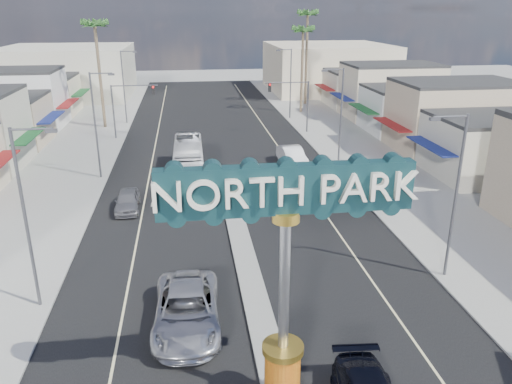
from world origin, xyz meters
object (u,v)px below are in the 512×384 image
object	(u,v)px
traffic_signal_left	(129,101)
streetlight_r_far	(289,80)
car_parked_right	(292,156)
streetlight_l_near	(28,212)
streetlight_r_mid	(339,114)
palm_right_far	(308,19)
palm_right_mid	(303,34)
traffic_signal_right	(293,97)
palm_left_far	(95,30)
suv_left	(187,309)
streetlight_l_far	(125,83)
streetlight_l_mid	(97,120)
city_bus	(188,160)
car_parked_left	(128,201)
streetlight_r_near	(454,190)
gateway_sign	(285,263)

from	to	relation	value
traffic_signal_left	streetlight_r_far	world-z (taller)	streetlight_r_far
car_parked_right	streetlight_r_far	bearing A→B (deg)	75.09
streetlight_l_near	streetlight_r_mid	bearing A→B (deg)	43.79
streetlight_r_far	palm_right_far	world-z (taller)	palm_right_far
palm_right_mid	traffic_signal_right	bearing A→B (deg)	-107.63
traffic_signal_right	palm_left_far	size ratio (longest dim) A/B	0.46
suv_left	streetlight_l_far	bearing A→B (deg)	100.49
streetlight_l_far	palm_right_far	bearing A→B (deg)	21.46
streetlight_l_mid	car_parked_right	xyz separation A→B (m)	(17.01, 1.43, -4.20)
suv_left	city_bus	xyz separation A→B (m)	(0.39, 22.35, 0.56)
palm_left_far	streetlight_l_near	bearing A→B (deg)	-86.33
palm_right_far	palm_left_far	bearing A→B (deg)	-156.80
traffic_signal_left	palm_right_mid	size ratio (longest dim) A/B	0.50
streetlight_r_mid	streetlight_r_far	xyz separation A→B (m)	(0.00, 22.00, 0.00)
palm_right_far	suv_left	size ratio (longest dim) A/B	2.19
car_parked_right	suv_left	bearing A→B (deg)	-116.84
palm_right_far	streetlight_r_far	bearing A→B (deg)	-114.55
streetlight_l_far	traffic_signal_left	bearing A→B (deg)	-81.14
palm_left_far	traffic_signal_right	bearing A→B (deg)	-15.15
streetlight_l_far	palm_right_mid	world-z (taller)	palm_right_mid
streetlight_r_mid	palm_right_mid	bearing A→B (deg)	84.36
palm_right_far	car_parked_right	xyz separation A→B (m)	(-8.42, -30.57, -11.52)
streetlight_l_near	car_parked_left	size ratio (longest dim) A/B	2.14
palm_right_mid	city_bus	bearing A→B (deg)	-121.36
palm_right_far	car_parked_left	world-z (taller)	palm_right_far
streetlight_r_near	streetlight_r_mid	world-z (taller)	same
traffic_signal_right	palm_right_far	world-z (taller)	palm_right_far
streetlight_r_near	palm_right_mid	size ratio (longest dim) A/B	0.74
streetlight_l_near	streetlight_l_mid	distance (m)	20.00
traffic_signal_right	palm_left_far	xyz separation A→B (m)	(-22.18, 6.01, 7.22)
streetlight_l_near	palm_left_far	size ratio (longest dim) A/B	0.69
streetlight_r_near	streetlight_l_near	bearing A→B (deg)	180.00
streetlight_r_far	streetlight_l_far	bearing A→B (deg)	180.00
streetlight_l_mid	car_parked_left	xyz separation A→B (m)	(2.89, -7.73, -4.35)
suv_left	city_bus	distance (m)	22.36
streetlight_l_near	traffic_signal_left	bearing A→B (deg)	87.90
gateway_sign	streetlight_l_mid	xyz separation A→B (m)	(-10.43, 28.02, -0.86)
streetlight_r_far	car_parked_left	bearing A→B (deg)	-121.16
car_parked_right	palm_right_mid	bearing A→B (deg)	71.06
streetlight_l_mid	streetlight_r_near	distance (m)	28.90
gateway_sign	city_bus	bearing A→B (deg)	96.23
suv_left	car_parked_left	size ratio (longest dim) A/B	1.53
palm_left_far	city_bus	world-z (taller)	palm_left_far
palm_right_far	car_parked_left	distance (m)	47.15
palm_left_far	car_parked_right	xyz separation A→B (m)	(19.58, -18.57, -10.63)
gateway_sign	streetlight_l_mid	world-z (taller)	gateway_sign
palm_right_mid	car_parked_right	distance (m)	27.20
streetlight_r_mid	suv_left	xyz separation A→B (m)	(-13.85, -22.64, -4.17)
streetlight_l_mid	car_parked_right	world-z (taller)	streetlight_l_mid
palm_left_far	streetlight_r_far	bearing A→B (deg)	4.88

